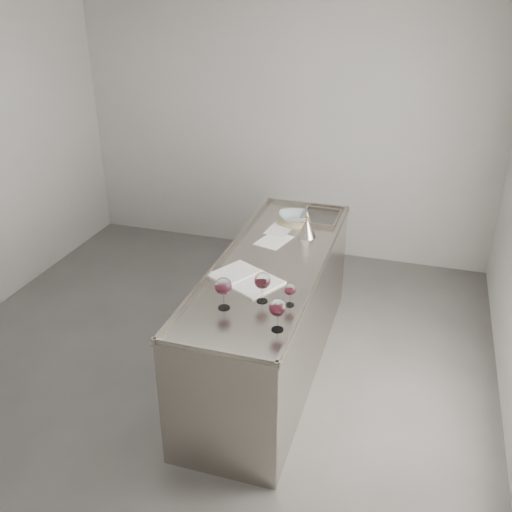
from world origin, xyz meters
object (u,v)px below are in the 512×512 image
(wine_glass_right, at_px, (278,308))
(wine_glass_small, at_px, (290,290))
(notebook, at_px, (246,279))
(ceramic_bowl, at_px, (294,217))
(counter, at_px, (271,315))
(wine_glass_middle, at_px, (262,281))
(wine_funnel, at_px, (307,229))
(wine_glass_left, at_px, (223,287))

(wine_glass_right, distance_m, wine_glass_small, 0.30)
(notebook, height_order, ceramic_bowl, ceramic_bowl)
(counter, height_order, notebook, counter)
(wine_glass_middle, xyz_separation_m, notebook, (-0.19, 0.25, -0.14))
(wine_glass_small, xyz_separation_m, wine_funnel, (-0.13, 1.07, -0.04))
(wine_glass_left, bearing_deg, wine_funnel, 78.06)
(counter, distance_m, wine_glass_small, 0.85)
(notebook, xyz_separation_m, ceramic_bowl, (0.07, 1.09, 0.04))
(wine_glass_right, relative_size, wine_glass_small, 1.35)
(wine_glass_middle, height_order, wine_glass_small, wine_glass_middle)
(wine_glass_small, relative_size, notebook, 0.27)
(wine_glass_right, bearing_deg, wine_glass_small, 90.00)
(wine_glass_right, bearing_deg, wine_glass_left, 160.50)
(wine_glass_left, bearing_deg, wine_glass_middle, 35.83)
(wine_funnel, bearing_deg, ceramic_bowl, 123.39)
(wine_glass_middle, relative_size, ceramic_bowl, 0.84)
(wine_glass_middle, relative_size, wine_glass_small, 1.33)
(counter, xyz_separation_m, notebook, (-0.10, -0.32, 0.47))
(wine_glass_middle, height_order, notebook, wine_glass_middle)
(wine_glass_middle, height_order, wine_funnel, wine_funnel)
(counter, distance_m, wine_glass_right, 1.09)
(wine_glass_left, distance_m, ceramic_bowl, 1.49)
(wine_glass_left, xyz_separation_m, ceramic_bowl, (0.09, 1.49, -0.10))
(wine_glass_left, height_order, notebook, wine_glass_left)
(wine_glass_middle, xyz_separation_m, ceramic_bowl, (-0.12, 1.34, -0.10))
(ceramic_bowl, bearing_deg, wine_glass_middle, -84.82)
(notebook, bearing_deg, wine_glass_left, -64.02)
(ceramic_bowl, bearing_deg, wine_glass_left, -93.36)
(wine_funnel, bearing_deg, wine_glass_small, -83.01)
(counter, bearing_deg, wine_glass_left, -99.14)
(wine_glass_left, height_order, wine_funnel, wine_funnel)
(wine_glass_middle, bearing_deg, wine_funnel, 87.31)
(wine_glass_left, bearing_deg, ceramic_bowl, 86.64)
(wine_glass_right, distance_m, notebook, 0.67)
(wine_glass_small, relative_size, wine_funnel, 0.69)
(ceramic_bowl, bearing_deg, wine_funnel, -56.61)
(counter, distance_m, wine_glass_middle, 0.84)
(counter, distance_m, ceramic_bowl, 0.93)
(wine_glass_middle, bearing_deg, wine_glass_small, 2.22)
(wine_glass_middle, distance_m, wine_funnel, 1.08)
(counter, relative_size, wine_funnel, 10.79)
(wine_glass_right, distance_m, wine_funnel, 1.37)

